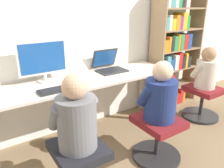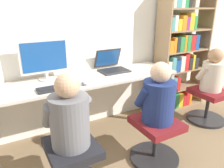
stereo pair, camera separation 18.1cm
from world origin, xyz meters
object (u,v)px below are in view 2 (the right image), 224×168
(person_near_shelf, at_px, (213,73))
(bookshelf, at_px, (179,53))
(desktop_monitor, at_px, (45,59))
(office_chair_left, at_px, (73,165))
(person_at_laptop, at_px, (158,97))
(keyboard, at_px, (58,88))
(office_chair_side, at_px, (208,104))
(laptop, at_px, (112,66))
(office_chair_right, at_px, (155,138))
(person_at_monitor, at_px, (69,116))

(person_near_shelf, bearing_deg, bookshelf, 97.83)
(desktop_monitor, xyz_separation_m, office_chair_left, (-0.04, -0.89, -0.76))
(desktop_monitor, relative_size, office_chair_left, 1.02)
(person_at_laptop, bearing_deg, keyboard, 144.96)
(keyboard, bearing_deg, office_chair_side, -7.74)
(laptop, distance_m, keyboard, 0.86)
(bookshelf, bearing_deg, office_chair_right, -142.62)
(office_chair_side, bearing_deg, laptop, 154.20)
(keyboard, relative_size, office_chair_side, 0.79)
(laptop, xyz_separation_m, person_at_laptop, (0.02, -0.89, -0.10))
(person_at_laptop, bearing_deg, office_chair_left, 178.07)
(bookshelf, height_order, person_near_shelf, bookshelf)
(office_chair_side, distance_m, person_near_shelf, 0.46)
(keyboard, distance_m, person_at_laptop, 1.00)
(office_chair_left, height_order, bookshelf, bookshelf)
(laptop, height_order, bookshelf, bookshelf)
(person_at_monitor, bearing_deg, office_chair_left, -90.00)
(laptop, relative_size, person_near_shelf, 0.63)
(office_chair_right, relative_size, person_at_monitor, 0.84)
(keyboard, bearing_deg, office_chair_right, -35.23)
(office_chair_left, bearing_deg, person_at_monitor, 90.00)
(laptop, xyz_separation_m, office_chair_side, (1.22, -0.59, -0.57))
(laptop, bearing_deg, office_chair_left, -135.27)
(desktop_monitor, height_order, office_chair_left, desktop_monitor)
(laptop, height_order, person_at_laptop, person_at_laptop)
(office_chair_right, relative_size, person_at_laptop, 0.86)
(person_near_shelf, bearing_deg, keyboard, 172.36)
(office_chair_right, bearing_deg, bookshelf, 37.38)
(person_at_laptop, bearing_deg, laptop, 91.43)
(desktop_monitor, relative_size, person_near_shelf, 0.93)
(person_at_monitor, distance_m, person_at_laptop, 0.89)
(office_chair_right, bearing_deg, office_chair_left, 177.81)
(office_chair_left, distance_m, person_at_monitor, 0.48)
(office_chair_left, xyz_separation_m, office_chair_right, (0.89, -0.03, 0.00))
(person_at_laptop, relative_size, bookshelf, 0.33)
(bookshelf, distance_m, person_near_shelf, 0.58)
(desktop_monitor, bearing_deg, person_at_laptop, -47.31)
(office_chair_left, bearing_deg, person_at_laptop, -1.93)
(keyboard, height_order, person_at_laptop, person_at_laptop)
(person_at_laptop, height_order, office_chair_side, person_at_laptop)
(laptop, height_order, office_chair_side, laptop)
(keyboard, xyz_separation_m, office_chair_right, (0.82, -0.58, -0.53))
(keyboard, relative_size, person_near_shelf, 0.72)
(desktop_monitor, xyz_separation_m, office_chair_right, (0.85, -0.93, -0.76))
(desktop_monitor, relative_size, bookshelf, 0.29)
(desktop_monitor, bearing_deg, laptop, -2.21)
(desktop_monitor, xyz_separation_m, person_near_shelf, (2.05, -0.62, -0.30))
(office_chair_right, xyz_separation_m, person_at_monitor, (-0.89, 0.04, 0.48))
(office_chair_right, distance_m, person_at_monitor, 1.01)
(keyboard, relative_size, office_chair_left, 0.79)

